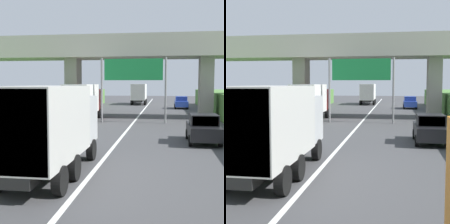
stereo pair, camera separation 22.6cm
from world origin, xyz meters
The scene contains 10 objects.
lane_centre_stripe centered at (0.00, 30.37, 0.00)m, with size 0.20×100.74×0.01m, color white.
overpass_bridge centered at (0.00, 37.96, 6.33)m, with size 40.00×4.80×8.31m.
overhead_highway_sign centered at (0.00, 33.14, 4.34)m, with size 5.88×0.18×5.81m.
truck_red centered at (-4.80, 34.04, 1.93)m, with size 2.44×7.30×3.44m.
truck_silver centered at (-1.50, 15.29, 1.93)m, with size 2.44×7.30×3.44m.
truck_green centered at (-1.49, 60.32, 1.93)m, with size 2.44×7.30×3.44m.
car_blue centered at (5.06, 51.56, 0.86)m, with size 1.86×4.10×1.72m.
car_black centered at (5.07, 23.55, 0.86)m, with size 1.86×4.10×1.72m.
construction_barrel_3 centered at (-6.51, 21.48, 0.46)m, with size 0.57×0.57×0.90m.
construction_barrel_4 centered at (-6.62, 26.19, 0.46)m, with size 0.57×0.57×0.90m.
Camera 2 is at (3.03, 2.96, 3.53)m, focal length 54.57 mm.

